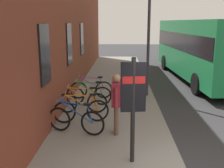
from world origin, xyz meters
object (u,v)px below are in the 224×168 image
object	(u,v)px
bicycle_leaning_wall	(76,120)
bicycle_mid_rack	(82,102)
bicycle_under_window	(81,111)
bicycle_end_of_row	(91,89)
city_bus	(200,46)
bicycle_beside_lamp	(89,95)
transit_info_sign	(133,94)
street_lamp	(149,20)
pedestrian_crossing_street	(116,98)

from	to	relation	value
bicycle_leaning_wall	bicycle_mid_rack	size ratio (longest dim) A/B	0.96
bicycle_under_window	bicycle_end_of_row	bearing A→B (deg)	-0.39
city_bus	bicycle_beside_lamp	bearing A→B (deg)	134.56
bicycle_leaning_wall	transit_info_sign	bearing A→B (deg)	-135.56
bicycle_beside_lamp	city_bus	bearing A→B (deg)	-45.44
bicycle_mid_rack	city_bus	size ratio (longest dim) A/B	0.17
bicycle_end_of_row	street_lamp	distance (m)	3.74
transit_info_sign	street_lamp	bearing A→B (deg)	-8.57
bicycle_end_of_row	transit_info_sign	distance (m)	5.59
bicycle_leaning_wall	bicycle_under_window	size ratio (longest dim) A/B	0.97
bicycle_under_window	transit_info_sign	world-z (taller)	transit_info_sign
bicycle_under_window	bicycle_mid_rack	xyz separation A→B (m)	(0.93, 0.10, 0.00)
bicycle_end_of_row	city_bus	xyz separation A→B (m)	(4.64, -5.67, 1.41)
bicycle_under_window	transit_info_sign	distance (m)	3.12
bicycle_mid_rack	city_bus	xyz separation A→B (m)	(6.51, -5.79, 1.41)
bicycle_leaning_wall	street_lamp	size ratio (longest dim) A/B	0.31
bicycle_end_of_row	bicycle_under_window	bearing A→B (deg)	179.61
bicycle_leaning_wall	street_lamp	distance (m)	5.66
pedestrian_crossing_street	bicycle_under_window	bearing A→B (deg)	51.94
bicycle_leaning_wall	bicycle_mid_rack	bearing A→B (deg)	2.10
bicycle_leaning_wall	bicycle_end_of_row	world-z (taller)	same
city_bus	bicycle_mid_rack	bearing A→B (deg)	138.35
transit_info_sign	city_bus	world-z (taller)	city_bus
bicycle_leaning_wall	bicycle_under_window	distance (m)	0.88
bicycle_beside_lamp	street_lamp	distance (m)	3.99
bicycle_mid_rack	bicycle_leaning_wall	bearing A→B (deg)	-177.90
bicycle_beside_lamp	pedestrian_crossing_street	xyz separation A→B (m)	(-2.73, -1.10, 0.67)
bicycle_mid_rack	transit_info_sign	xyz separation A→B (m)	(-3.38, -1.61, 1.21)
bicycle_leaning_wall	bicycle_end_of_row	size ratio (longest dim) A/B	0.97
bicycle_mid_rack	bicycle_beside_lamp	xyz separation A→B (m)	(0.93, -0.12, 0.00)
bicycle_end_of_row	pedestrian_crossing_street	size ratio (longest dim) A/B	1.02
bicycle_leaning_wall	bicycle_mid_rack	world-z (taller)	same
bicycle_beside_lamp	street_lamp	world-z (taller)	street_lamp
bicycle_mid_rack	transit_info_sign	size ratio (longest dim) A/B	0.74
transit_info_sign	bicycle_end_of_row	bearing A→B (deg)	15.83
bicycle_mid_rack	bicycle_end_of_row	world-z (taller)	same
transit_info_sign	bicycle_leaning_wall	bearing A→B (deg)	44.44
bicycle_leaning_wall	city_bus	size ratio (longest dim) A/B	0.16
bicycle_end_of_row	street_lamp	xyz separation A→B (m)	(0.58, -2.37, 2.83)
bicycle_end_of_row	transit_info_sign	size ratio (longest dim) A/B	0.74
street_lamp	bicycle_beside_lamp	bearing A→B (deg)	122.73
bicycle_under_window	pedestrian_crossing_street	distance (m)	1.57
city_bus	street_lamp	size ratio (longest dim) A/B	1.94
bicycle_leaning_wall	pedestrian_crossing_street	bearing A→B (deg)	-89.85
transit_info_sign	bicycle_beside_lamp	bearing A→B (deg)	19.05
bicycle_leaning_wall	bicycle_end_of_row	bearing A→B (deg)	-0.86
bicycle_under_window	transit_info_sign	xyz separation A→B (m)	(-2.45, -1.51, 1.21)
bicycle_under_window	city_bus	bearing A→B (deg)	-37.40
bicycle_mid_rack	transit_info_sign	bearing A→B (deg)	-154.52
bicycle_under_window	bicycle_beside_lamp	world-z (taller)	same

